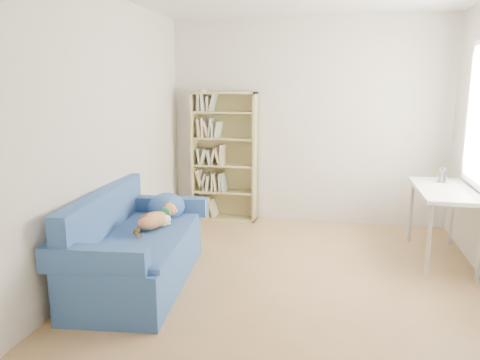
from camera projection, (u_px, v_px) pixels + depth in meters
name	position (u px, v px, depth m)	size (l,w,h in m)	color
ground	(290.00, 280.00, 4.31)	(4.00, 4.00, 0.00)	olive
room_shell	(306.00, 101.00, 3.99)	(3.54, 4.04, 2.62)	silver
sofa	(136.00, 248.00, 4.22)	(0.98, 1.79, 0.85)	navy
bookshelf	(225.00, 162.00, 6.14)	(0.84, 0.26, 1.68)	tan
desk	(444.00, 196.00, 4.70)	(0.54, 1.18, 0.75)	silver
pen_cup	(442.00, 177.00, 4.96)	(0.09, 0.09, 0.16)	white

